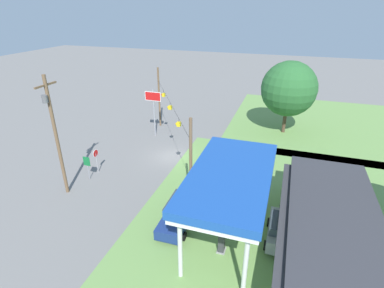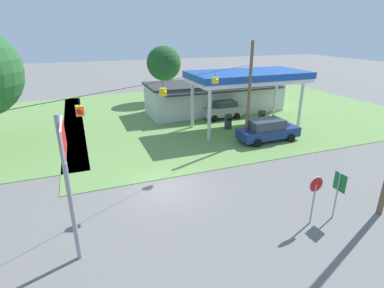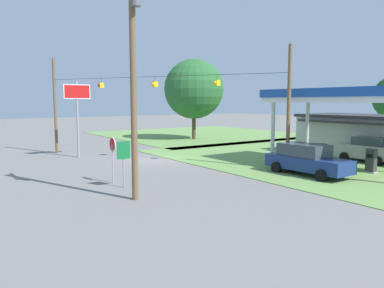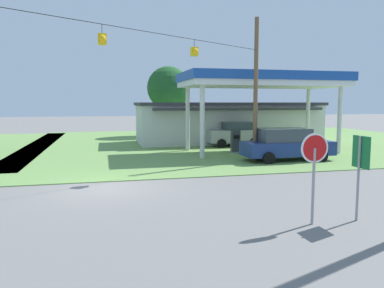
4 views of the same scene
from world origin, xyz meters
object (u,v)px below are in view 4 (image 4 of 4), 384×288
at_px(route_sign, 360,161).
at_px(gas_station_store, 228,122).
at_px(fuel_pump_far, 285,141).
at_px(gas_station_canopy, 262,81).
at_px(car_at_pumps_front, 286,144).
at_px(tree_behind_station, 169,88).
at_px(stop_sign_roadside, 314,159).
at_px(car_at_pumps_rear, 234,134).
at_px(fuel_pump_near, 235,142).

bearing_deg(route_sign, gas_station_store, 81.02).
bearing_deg(fuel_pump_far, gas_station_canopy, 179.95).
bearing_deg(route_sign, fuel_pump_far, 70.20).
bearing_deg(fuel_pump_far, car_at_pumps_front, -116.98).
relative_size(car_at_pumps_front, tree_behind_station, 0.76).
relative_size(gas_station_canopy, stop_sign_roadside, 4.21).
height_order(gas_station_canopy, route_sign, gas_station_canopy).
relative_size(gas_station_canopy, tree_behind_station, 1.53).
bearing_deg(gas_station_store, tree_behind_station, 118.22).
xyz_separation_m(gas_station_canopy, car_at_pumps_rear, (-0.52, 3.74, -3.74)).
xyz_separation_m(stop_sign_roadside, tree_behind_station, (0.92, 27.94, 2.92)).
height_order(car_at_pumps_rear, tree_behind_station, tree_behind_station).
relative_size(gas_station_store, route_sign, 6.32).
distance_m(stop_sign_roadside, route_sign, 1.43).
height_order(route_sign, tree_behind_station, tree_behind_station).
distance_m(car_at_pumps_front, car_at_pumps_rear, 7.50).
relative_size(car_at_pumps_front, car_at_pumps_rear, 1.29).
xyz_separation_m(gas_station_canopy, stop_sign_roadside, (-4.73, -14.14, -2.90)).
height_order(car_at_pumps_front, car_at_pumps_rear, car_at_pumps_rear).
relative_size(fuel_pump_near, car_at_pumps_rear, 0.37).
relative_size(stop_sign_roadside, tree_behind_station, 0.36).
bearing_deg(stop_sign_roadside, fuel_pump_far, -114.74).
distance_m(car_at_pumps_front, stop_sign_roadside, 11.40).
distance_m(gas_station_canopy, car_at_pumps_rear, 5.32).
relative_size(gas_station_store, car_at_pumps_rear, 3.76).
distance_m(car_at_pumps_rear, stop_sign_roadside, 18.39).
bearing_deg(route_sign, tree_behind_station, 91.03).
bearing_deg(car_at_pumps_rear, stop_sign_roadside, 76.70).
bearing_deg(gas_station_store, stop_sign_roadside, -102.75).
height_order(fuel_pump_far, route_sign, route_sign).
xyz_separation_m(gas_station_store, tree_behind_station, (-3.80, 7.08, 3.05)).
bearing_deg(gas_station_canopy, route_sign, -103.14).
bearing_deg(car_at_pumps_front, car_at_pumps_rear, 92.28).
height_order(gas_station_canopy, car_at_pumps_front, gas_station_canopy).
xyz_separation_m(fuel_pump_near, tree_behind_station, (-2.01, 13.80, 4.01)).
relative_size(gas_station_store, tree_behind_station, 2.20).
bearing_deg(stop_sign_roadside, car_at_pumps_rear, -103.22).
xyz_separation_m(route_sign, tree_behind_station, (-0.50, 27.95, 3.02)).
distance_m(gas_station_store, fuel_pump_near, 7.02).
bearing_deg(fuel_pump_far, tree_behind_station, 112.07).
bearing_deg(car_at_pumps_front, fuel_pump_near, 113.28).
xyz_separation_m(gas_station_canopy, gas_station_store, (-0.01, 6.72, -3.03)).
distance_m(car_at_pumps_front, route_sign, 10.91).
bearing_deg(stop_sign_roadside, route_sign, 179.53).
bearing_deg(gas_station_canopy, car_at_pumps_rear, 97.94).
bearing_deg(tree_behind_station, car_at_pumps_rear, -71.92).
bearing_deg(route_sign, stop_sign_roadside, 179.53).
bearing_deg(gas_station_canopy, gas_station_store, 90.05).
height_order(fuel_pump_near, route_sign, route_sign).
xyz_separation_m(gas_station_canopy, car_at_pumps_front, (-0.11, -3.75, -3.76)).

